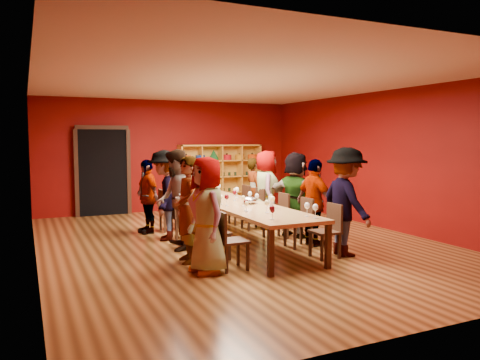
% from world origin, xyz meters
% --- Properties ---
extents(room_shell, '(7.10, 9.10, 3.04)m').
position_xyz_m(room_shell, '(0.00, 0.00, 1.50)').
color(room_shell, '#5A3517').
rests_on(room_shell, ground).
extents(tasting_table, '(1.10, 4.50, 0.75)m').
position_xyz_m(tasting_table, '(0.00, 0.00, 0.70)').
color(tasting_table, '#A67645').
rests_on(tasting_table, ground).
extents(doorway, '(1.40, 0.17, 2.30)m').
position_xyz_m(doorway, '(-1.80, 4.43, 1.12)').
color(doorway, black).
rests_on(doorway, ground).
extents(shelving_unit, '(2.40, 0.40, 1.80)m').
position_xyz_m(shelving_unit, '(1.40, 4.32, 0.98)').
color(shelving_unit, gold).
rests_on(shelving_unit, ground).
extents(chair_person_left_0, '(0.42, 0.42, 0.89)m').
position_xyz_m(chair_person_left_0, '(-0.91, -1.60, 0.50)').
color(chair_person_left_0, black).
rests_on(chair_person_left_0, ground).
extents(person_left_0, '(0.52, 0.87, 1.70)m').
position_xyz_m(person_left_0, '(-1.23, -1.60, 0.85)').
color(person_left_0, '#C68591').
rests_on(person_left_0, ground).
extents(chair_person_left_1, '(0.42, 0.42, 0.89)m').
position_xyz_m(chair_person_left_1, '(-0.91, -0.93, 0.50)').
color(chair_person_left_1, black).
rests_on(chair_person_left_1, ground).
extents(person_left_1, '(0.49, 0.64, 1.69)m').
position_xyz_m(person_left_1, '(-1.31, -0.93, 0.84)').
color(person_left_1, '#131834').
rests_on(person_left_1, ground).
extents(chair_person_left_2, '(0.42, 0.42, 0.89)m').
position_xyz_m(chair_person_left_2, '(-0.91, -0.01, 0.50)').
color(chair_person_left_2, black).
rests_on(chair_person_left_2, ground).
extents(person_left_2, '(0.64, 0.94, 1.78)m').
position_xyz_m(person_left_2, '(-1.22, -0.01, 0.89)').
color(person_left_2, '#4C4B51').
rests_on(person_left_2, ground).
extents(chair_person_left_3, '(0.42, 0.42, 0.89)m').
position_xyz_m(chair_person_left_3, '(-0.91, 0.85, 0.50)').
color(chair_person_left_3, black).
rests_on(chair_person_left_3, ground).
extents(person_left_3, '(0.81, 1.22, 1.75)m').
position_xyz_m(person_left_3, '(-1.18, 0.85, 0.87)').
color(person_left_3, '#C0808C').
rests_on(person_left_3, ground).
extents(chair_person_left_4, '(0.42, 0.42, 0.89)m').
position_xyz_m(chair_person_left_4, '(-0.91, 1.68, 0.50)').
color(chair_person_left_4, black).
rests_on(chair_person_left_4, ground).
extents(person_left_4, '(0.56, 0.96, 1.53)m').
position_xyz_m(person_left_4, '(-1.32, 1.68, 0.77)').
color(person_left_4, '#535358').
rests_on(person_left_4, ground).
extents(chair_person_right_0, '(0.42, 0.42, 0.89)m').
position_xyz_m(chair_person_right_0, '(0.91, -1.60, 0.50)').
color(chair_person_right_0, black).
rests_on(chair_person_right_0, ground).
extents(person_right_0, '(0.55, 1.20, 1.82)m').
position_xyz_m(person_right_0, '(1.25, -1.60, 0.91)').
color(person_right_0, '#557AAF').
rests_on(person_right_0, ground).
extents(chair_person_right_1, '(0.42, 0.42, 0.89)m').
position_xyz_m(chair_person_right_1, '(0.91, -0.78, 0.50)').
color(chair_person_right_1, black).
rests_on(chair_person_right_1, ground).
extents(person_right_1, '(0.51, 0.97, 1.59)m').
position_xyz_m(person_right_1, '(1.18, -0.78, 0.80)').
color(person_right_1, beige).
rests_on(person_right_1, ground).
extents(chair_person_right_2, '(0.42, 0.42, 0.89)m').
position_xyz_m(chair_person_right_2, '(0.91, 0.06, 0.50)').
color(chair_person_right_2, black).
rests_on(chair_person_right_2, ground).
extents(person_right_2, '(0.88, 1.64, 1.70)m').
position_xyz_m(person_right_2, '(1.29, 0.06, 0.85)').
color(person_right_2, '#515257').
rests_on(person_right_2, ground).
extents(chair_person_right_3, '(0.42, 0.42, 0.89)m').
position_xyz_m(chair_person_right_3, '(0.91, 1.08, 0.50)').
color(chair_person_right_3, black).
rests_on(chair_person_right_3, ground).
extents(person_right_3, '(0.73, 0.94, 1.70)m').
position_xyz_m(person_right_3, '(1.17, 1.08, 0.85)').
color(person_right_3, '#151939').
rests_on(person_right_3, ground).
extents(chair_person_right_4, '(0.42, 0.42, 0.89)m').
position_xyz_m(chair_person_right_4, '(0.91, 1.79, 0.50)').
color(chair_person_right_4, black).
rests_on(chair_person_right_4, ground).
extents(person_right_4, '(0.42, 0.56, 1.52)m').
position_xyz_m(person_right_4, '(1.21, 1.79, 0.76)').
color(person_right_4, pink).
rests_on(person_right_4, ground).
extents(wine_glass_0, '(0.09, 0.09, 0.22)m').
position_xyz_m(wine_glass_0, '(0.35, -1.79, 0.91)').
color(wine_glass_0, white).
rests_on(wine_glass_0, tasting_table).
extents(wine_glass_1, '(0.07, 0.07, 0.18)m').
position_xyz_m(wine_glass_1, '(0.37, 0.98, 0.88)').
color(wine_glass_1, white).
rests_on(wine_glass_1, tasting_table).
extents(wine_glass_2, '(0.07, 0.07, 0.18)m').
position_xyz_m(wine_glass_2, '(-0.34, 0.02, 0.88)').
color(wine_glass_2, white).
rests_on(wine_glass_2, tasting_table).
extents(wine_glass_3, '(0.07, 0.07, 0.18)m').
position_xyz_m(wine_glass_3, '(-0.27, -1.81, 0.88)').
color(wine_glass_3, white).
rests_on(wine_glass_3, tasting_table).
extents(wine_glass_4, '(0.07, 0.07, 0.18)m').
position_xyz_m(wine_glass_4, '(0.28, 1.96, 0.88)').
color(wine_glass_4, white).
rests_on(wine_glass_4, tasting_table).
extents(wine_glass_5, '(0.08, 0.08, 0.20)m').
position_xyz_m(wine_glass_5, '(0.32, 0.17, 0.89)').
color(wine_glass_5, white).
rests_on(wine_glass_5, tasting_table).
extents(wine_glass_6, '(0.08, 0.08, 0.19)m').
position_xyz_m(wine_glass_6, '(-0.08, -0.38, 0.89)').
color(wine_glass_6, white).
rests_on(wine_glass_6, tasting_table).
extents(wine_glass_7, '(0.08, 0.08, 0.21)m').
position_xyz_m(wine_glass_7, '(0.10, 0.39, 0.90)').
color(wine_glass_7, white).
rests_on(wine_glass_7, tasting_table).
extents(wine_glass_8, '(0.08, 0.08, 0.19)m').
position_xyz_m(wine_glass_8, '(-0.20, 1.38, 0.89)').
color(wine_glass_8, white).
rests_on(wine_glass_8, tasting_table).
extents(wine_glass_9, '(0.09, 0.09, 0.22)m').
position_xyz_m(wine_glass_9, '(0.28, 1.66, 0.91)').
color(wine_glass_9, white).
rests_on(wine_glass_9, tasting_table).
extents(wine_glass_10, '(0.09, 0.09, 0.22)m').
position_xyz_m(wine_glass_10, '(0.38, -1.99, 0.91)').
color(wine_glass_10, white).
rests_on(wine_glass_10, tasting_table).
extents(wine_glass_11, '(0.08, 0.08, 0.21)m').
position_xyz_m(wine_glass_11, '(-0.33, -0.20, 0.90)').
color(wine_glass_11, white).
rests_on(wine_glass_11, tasting_table).
extents(wine_glass_12, '(0.09, 0.09, 0.22)m').
position_xyz_m(wine_glass_12, '(-0.26, 0.90, 0.91)').
color(wine_glass_12, white).
rests_on(wine_glass_12, tasting_table).
extents(wine_glass_13, '(0.07, 0.07, 0.18)m').
position_xyz_m(wine_glass_13, '(-0.29, -0.96, 0.88)').
color(wine_glass_13, white).
rests_on(wine_glass_13, tasting_table).
extents(wine_glass_14, '(0.08, 0.08, 0.19)m').
position_xyz_m(wine_glass_14, '(-0.27, -0.88, 0.89)').
color(wine_glass_14, white).
rests_on(wine_glass_14, tasting_table).
extents(wine_glass_15, '(0.09, 0.09, 0.22)m').
position_xyz_m(wine_glass_15, '(0.29, -0.79, 0.91)').
color(wine_glass_15, white).
rests_on(wine_glass_15, tasting_table).
extents(wine_glass_16, '(0.09, 0.09, 0.21)m').
position_xyz_m(wine_glass_16, '(-0.27, -1.80, 0.90)').
color(wine_glass_16, white).
rests_on(wine_glass_16, tasting_table).
extents(wine_glass_17, '(0.09, 0.09, 0.21)m').
position_xyz_m(wine_glass_17, '(-0.04, -1.21, 0.91)').
color(wine_glass_17, white).
rests_on(wine_glass_17, tasting_table).
extents(wine_glass_18, '(0.09, 0.09, 0.22)m').
position_xyz_m(wine_glass_18, '(0.34, 0.83, 0.91)').
color(wine_glass_18, white).
rests_on(wine_glass_18, tasting_table).
extents(wine_glass_19, '(0.08, 0.08, 0.20)m').
position_xyz_m(wine_glass_19, '(0.29, -0.20, 0.89)').
color(wine_glass_19, white).
rests_on(wine_glass_19, tasting_table).
extents(spittoon_bowl, '(0.28, 0.28, 0.15)m').
position_xyz_m(spittoon_bowl, '(0.17, -0.12, 0.81)').
color(spittoon_bowl, '#B7BABF').
rests_on(spittoon_bowl, tasting_table).
extents(carafe_a, '(0.09, 0.09, 0.24)m').
position_xyz_m(carafe_a, '(-0.24, 0.49, 0.86)').
color(carafe_a, white).
rests_on(carafe_a, tasting_table).
extents(carafe_b, '(0.12, 0.12, 0.23)m').
position_xyz_m(carafe_b, '(0.32, -0.69, 0.85)').
color(carafe_b, white).
rests_on(carafe_b, tasting_table).
extents(wine_bottle, '(0.10, 0.10, 0.32)m').
position_xyz_m(wine_bottle, '(0.10, 1.46, 0.87)').
color(wine_bottle, '#133518').
rests_on(wine_bottle, tasting_table).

